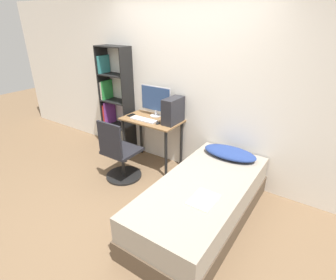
{
  "coord_description": "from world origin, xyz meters",
  "views": [
    {
      "loc": [
        1.94,
        -1.86,
        2.17
      ],
      "look_at": [
        0.21,
        0.68,
        0.75
      ],
      "focal_mm": 28.0,
      "sensor_mm": 36.0,
      "label": 1
    }
  ],
  "objects_px": {
    "keyboard": "(144,120)",
    "pc_tower": "(173,111)",
    "bookshelf": "(114,104)",
    "monitor": "(156,100)",
    "office_chair": "(120,157)",
    "bed": "(202,202)"
  },
  "relations": [
    {
      "from": "bed",
      "to": "monitor",
      "type": "xyz_separation_m",
      "value": [
        -1.32,
        0.91,
        0.78
      ]
    },
    {
      "from": "bed",
      "to": "monitor",
      "type": "bearing_deg",
      "value": 145.57
    },
    {
      "from": "bookshelf",
      "to": "monitor",
      "type": "xyz_separation_m",
      "value": [
        0.89,
        0.04,
        0.21
      ]
    },
    {
      "from": "monitor",
      "to": "pc_tower",
      "type": "height_order",
      "value": "monitor"
    },
    {
      "from": "monitor",
      "to": "keyboard",
      "type": "xyz_separation_m",
      "value": [
        -0.04,
        -0.26,
        -0.25
      ]
    },
    {
      "from": "bookshelf",
      "to": "office_chair",
      "type": "height_order",
      "value": "bookshelf"
    },
    {
      "from": "keyboard",
      "to": "bed",
      "type": "bearing_deg",
      "value": -25.29
    },
    {
      "from": "bookshelf",
      "to": "bed",
      "type": "bearing_deg",
      "value": -21.44
    },
    {
      "from": "keyboard",
      "to": "pc_tower",
      "type": "bearing_deg",
      "value": 20.83
    },
    {
      "from": "monitor",
      "to": "office_chair",
      "type": "bearing_deg",
      "value": -96.62
    },
    {
      "from": "bookshelf",
      "to": "bed",
      "type": "distance_m",
      "value": 2.44
    },
    {
      "from": "office_chair",
      "to": "bed",
      "type": "xyz_separation_m",
      "value": [
        1.41,
        -0.13,
        -0.1
      ]
    },
    {
      "from": "bookshelf",
      "to": "pc_tower",
      "type": "distance_m",
      "value": 1.29
    },
    {
      "from": "office_chair",
      "to": "monitor",
      "type": "distance_m",
      "value": 1.04
    },
    {
      "from": "keyboard",
      "to": "pc_tower",
      "type": "relative_size",
      "value": 1.17
    },
    {
      "from": "pc_tower",
      "to": "monitor",
      "type": "bearing_deg",
      "value": 165.25
    },
    {
      "from": "bed",
      "to": "pc_tower",
      "type": "xyz_separation_m",
      "value": [
        -0.93,
        0.8,
        0.71
      ]
    },
    {
      "from": "bookshelf",
      "to": "office_chair",
      "type": "bearing_deg",
      "value": -42.79
    },
    {
      "from": "bookshelf",
      "to": "pc_tower",
      "type": "xyz_separation_m",
      "value": [
        1.28,
        -0.06,
        0.14
      ]
    },
    {
      "from": "office_chair",
      "to": "keyboard",
      "type": "relative_size",
      "value": 2.12
    },
    {
      "from": "pc_tower",
      "to": "office_chair",
      "type": "bearing_deg",
      "value": -125.55
    },
    {
      "from": "monitor",
      "to": "bed",
      "type": "bearing_deg",
      "value": -34.43
    }
  ]
}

